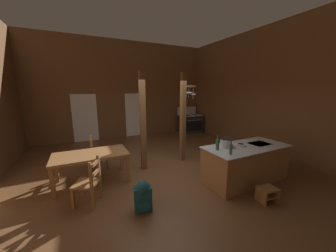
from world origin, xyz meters
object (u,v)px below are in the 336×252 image
(mixing_bowl_on_counter, at_px, (241,145))
(bottle_tall_on_counter, at_px, (231,149))
(step_stool, at_px, (267,193))
(bottle_short_on_counter, at_px, (218,144))
(ladderback_chair_near_window, at_px, (97,153))
(backpack, at_px, (143,195))
(dining_table, at_px, (91,157))
(ladderback_chair_by_post, at_px, (89,182))
(stove_range, at_px, (190,123))
(kitchen_island, at_px, (245,163))
(stockpot_on_counter, at_px, (226,143))

(mixing_bowl_on_counter, xyz_separation_m, bottle_tall_on_counter, (-0.63, -0.31, 0.09))
(step_stool, distance_m, bottle_short_on_counter, 1.38)
(ladderback_chair_near_window, height_order, backpack, ladderback_chair_near_window)
(ladderback_chair_near_window, bearing_deg, bottle_short_on_counter, -42.99)
(bottle_tall_on_counter, bearing_deg, bottle_short_on_counter, 98.13)
(step_stool, height_order, ladderback_chair_near_window, ladderback_chair_near_window)
(dining_table, relative_size, backpack, 2.85)
(ladderback_chair_by_post, bearing_deg, dining_table, 83.13)
(dining_table, height_order, ladderback_chair_by_post, ladderback_chair_by_post)
(step_stool, bearing_deg, bottle_tall_on_counter, 129.09)
(stove_range, height_order, bottle_tall_on_counter, stove_range)
(kitchen_island, relative_size, bottle_tall_on_counter, 7.14)
(dining_table, xyz_separation_m, ladderback_chair_near_window, (0.20, 0.79, -0.20))
(step_stool, distance_m, dining_table, 4.00)
(stockpot_on_counter, height_order, bottle_short_on_counter, bottle_short_on_counter)
(ladderback_chair_by_post, xyz_separation_m, bottle_short_on_counter, (2.72, -0.56, 0.57))
(bottle_tall_on_counter, distance_m, bottle_short_on_counter, 0.36)
(bottle_short_on_counter, bearing_deg, kitchen_island, -6.51)
(kitchen_island, xyz_separation_m, bottle_tall_on_counter, (-0.79, -0.26, 0.57))
(stockpot_on_counter, relative_size, mixing_bowl_on_counter, 1.87)
(stockpot_on_counter, bearing_deg, ladderback_chair_by_post, 170.81)
(backpack, height_order, mixing_bowl_on_counter, mixing_bowl_on_counter)
(step_stool, xyz_separation_m, dining_table, (-3.15, 2.41, 0.47))
(stove_range, bearing_deg, stockpot_on_counter, -113.51)
(kitchen_island, relative_size, stove_range, 1.65)
(ladderback_chair_near_window, distance_m, backpack, 2.44)
(ladderback_chair_by_post, bearing_deg, kitchen_island, -10.45)
(step_stool, xyz_separation_m, backpack, (-2.37, 0.84, 0.14))
(kitchen_island, relative_size, dining_table, 1.28)
(kitchen_island, xyz_separation_m, ladderback_chair_near_window, (-3.26, 2.35, 0.01))
(ladderback_chair_near_window, distance_m, bottle_tall_on_counter, 3.64)
(stove_range, xyz_separation_m, bottle_short_on_counter, (-2.43, -4.91, 0.54))
(ladderback_chair_near_window, height_order, stockpot_on_counter, stockpot_on_counter)
(stove_range, distance_m, ladderback_chair_by_post, 6.75)
(stove_range, distance_m, step_stool, 6.17)
(stove_range, relative_size, stockpot_on_counter, 3.71)
(stove_range, height_order, stockpot_on_counter, stove_range)
(ladderback_chair_by_post, bearing_deg, ladderback_chair_near_window, 79.78)
(stove_range, xyz_separation_m, dining_table, (-5.05, -3.45, 0.17))
(mixing_bowl_on_counter, distance_m, bottle_short_on_counter, 0.69)
(dining_table, bearing_deg, kitchen_island, -24.27)
(stove_range, height_order, ladderback_chair_by_post, stove_range)
(ladderback_chair_by_post, bearing_deg, step_stool, -24.95)
(ladderback_chair_near_window, distance_m, mixing_bowl_on_counter, 3.89)
(ladderback_chair_near_window, bearing_deg, backpack, -76.27)
(ladderback_chair_near_window, relative_size, backpack, 1.59)
(step_stool, distance_m, mixing_bowl_on_counter, 1.18)
(step_stool, bearing_deg, stove_range, 72.06)
(backpack, xyz_separation_m, bottle_short_on_counter, (1.84, 0.12, 0.71))
(stove_range, distance_m, bottle_short_on_counter, 5.51)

